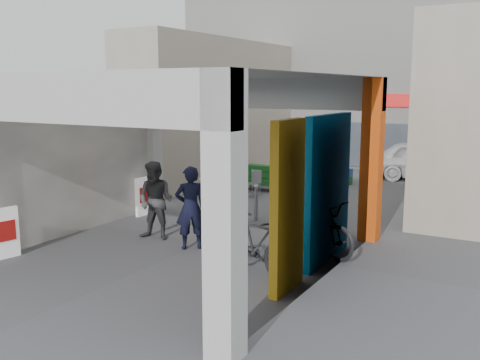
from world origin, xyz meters
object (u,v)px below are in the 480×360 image
Objects in this scene: bicycle_front at (313,226)px; bicycle_rear at (256,244)px; border_collie at (217,237)px; man_elderly at (308,211)px; white_van at (426,160)px; cafe_set at (235,187)px; man_crates at (326,164)px; man_with_dog at (191,208)px; man_back_turned at (156,201)px; produce_stand at (261,180)px.

bicycle_front is 1.72m from bicycle_rear.
man_elderly is at bearing 49.36° from border_collie.
white_van is (0.58, 11.80, 0.15)m from bicycle_rear.
border_collie is 0.28× the size of bicycle_front.
man_elderly is 2.07m from bicycle_rear.
bicycle_front reaches higher than border_collie.
cafe_set is 7.45m from white_van.
bicycle_front reaches higher than bicycle_rear.
man_crates reaches higher than bicycle_rear.
man_with_dog is at bearing -151.07° from man_elderly.
man_back_turned is 0.94× the size of bicycle_rear.
white_van is (3.54, 10.91, -0.15)m from man_back_turned.
man_elderly is at bearing 164.13° from white_van.
man_elderly reaches higher than bicycle_front.
bicycle_front reaches higher than produce_stand.
border_collie is (2.22, -6.14, -0.08)m from produce_stand.
bicycle_rear is 0.44× the size of white_van.
white_van reaches higher than cafe_set.
produce_stand is 6.78m from bicycle_front.
white_van is (4.46, 5.95, 0.42)m from cafe_set.
bicycle_rear is at bearing -56.41° from cafe_set.
bicycle_front is (0.27, -0.37, -0.20)m from man_elderly.
bicycle_rear is (3.67, -7.11, 0.24)m from produce_stand.
man_crates is at bearing -131.17° from man_with_dog.
cafe_set is 7.03m from bicycle_rear.
man_back_turned is (-1.52, -0.09, 0.63)m from border_collie.
man_elderly is 0.72× the size of bicycle_front.
cafe_set is at bearing 131.44° from border_collie.
man_back_turned is 0.81× the size of bicycle_front.
produce_stand reaches higher than border_collie.
produce_stand is 6.53m from border_collie.
white_van is (0.19, 10.12, 0.15)m from bicycle_front.
bicycle_front is at bearing -44.70° from produce_stand.
white_van is at bearing 62.41° from man_back_turned.
man_back_turned is 1.08× the size of man_crates.
man_crates is at bearing 108.87° from border_collie.
bicycle_rear is at bearing -54.15° from produce_stand.
produce_stand is (0.22, 1.27, 0.03)m from cafe_set.
cafe_set is 1.10× the size of produce_stand.
produce_stand is at bearing 124.68° from white_van.
cafe_set is 0.88× the size of man_elderly.
man_with_dog is at bearing 85.85° from man_crates.
man_back_turned reaches higher than bicycle_front.
border_collie is 1.97m from man_elderly.
cafe_set reaches higher than border_collie.
man_back_turned is 0.41× the size of white_van.
cafe_set is 0.73× the size of bicycle_rear.
bicycle_rear is (-0.39, -1.68, -0.00)m from bicycle_front.
bicycle_rear is (2.97, -0.89, -0.31)m from man_back_turned.
produce_stand is 0.70× the size of man_back_turned.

